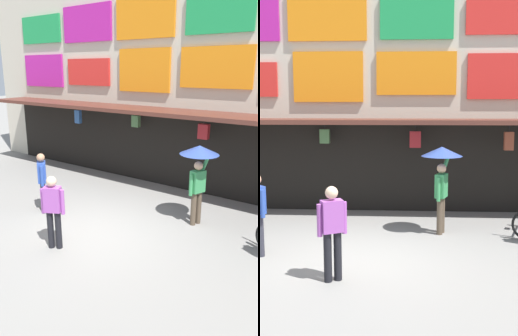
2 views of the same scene
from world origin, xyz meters
TOP-DOWN VIEW (x-y plane):
  - ground_plane at (0.00, 0.00)m, footprint 80.00×80.00m
  - shopfront at (-0.00, 4.57)m, footprint 18.00×2.60m
  - pedestrian_with_umbrella at (1.83, 1.78)m, footprint 0.96×0.96m
  - pedestrian_in_green at (-0.20, -1.16)m, footprint 0.48×0.36m

SIDE VIEW (x-z plane):
  - ground_plane at x=0.00m, z-range 0.00..0.00m
  - pedestrian_in_green at x=-0.20m, z-range 0.11..1.79m
  - pedestrian_with_umbrella at x=1.83m, z-range 0.60..2.68m
  - shopfront at x=0.00m, z-range -0.04..7.96m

